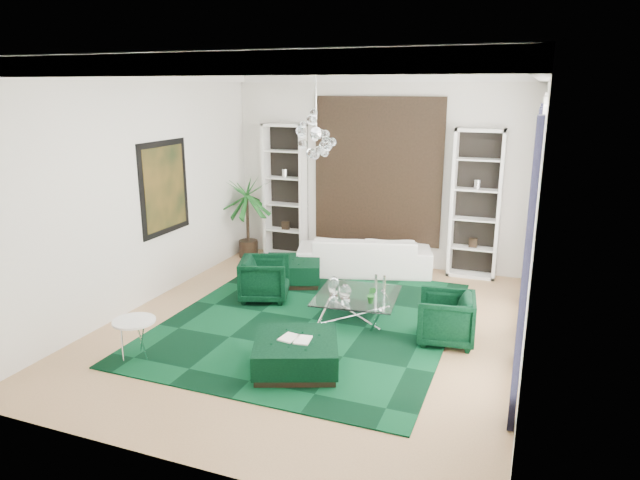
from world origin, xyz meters
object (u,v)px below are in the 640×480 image
at_px(ottoman_side, 293,271).
at_px(palm, 247,207).
at_px(armchair_left, 265,279).
at_px(side_table, 136,340).
at_px(ottoman_front, 296,355).
at_px(sofa, 364,254).
at_px(coffee_table, 357,308).
at_px(armchair_right, 446,318).

distance_m(ottoman_side, palm, 2.15).
bearing_deg(armchair_left, side_table, 147.42).
bearing_deg(ottoman_front, ottoman_side, 114.29).
bearing_deg(side_table, ottoman_front, 12.90).
relative_size(sofa, coffee_table, 2.07).
xyz_separation_m(armchair_left, ottoman_front, (1.49, -2.12, -0.16)).
xyz_separation_m(armchair_left, side_table, (-0.62, -2.60, -0.10)).
bearing_deg(palm, armchair_left, -55.88).
relative_size(armchair_left, ottoman_front, 0.77).
bearing_deg(ottoman_side, coffee_table, -37.75).
height_order(coffee_table, ottoman_front, coffee_table).
height_order(armchair_right, palm, palm).
distance_m(armchair_left, coffee_table, 1.77).
height_order(armchair_right, ottoman_front, armchair_right).
distance_m(sofa, side_table, 4.93).
bearing_deg(coffee_table, sofa, 103.98).
relative_size(armchair_right, side_table, 1.41).
xyz_separation_m(side_table, palm, (-0.84, 4.75, 0.81)).
distance_m(armchair_left, ottoman_side, 0.97).
xyz_separation_m(armchair_right, ottoman_front, (-1.65, -1.52, -0.15)).
relative_size(armchair_right, ottoman_front, 0.75).
height_order(armchair_left, ottoman_front, armchair_left).
relative_size(sofa, side_table, 4.52).
bearing_deg(ottoman_side, side_table, -101.53).
distance_m(side_table, palm, 4.89).
bearing_deg(ottoman_side, armchair_right, -27.06).
xyz_separation_m(armchair_left, coffee_table, (1.73, -0.31, -0.16)).
xyz_separation_m(ottoman_front, side_table, (-2.11, -0.48, 0.06)).
relative_size(ottoman_front, palm, 0.49).
bearing_deg(armchair_right, ottoman_front, -55.20).
xyz_separation_m(ottoman_side, ottoman_front, (1.39, -3.07, -0.01)).
xyz_separation_m(ottoman_front, palm, (-2.95, 4.27, 0.87)).
distance_m(sofa, armchair_right, 3.26).
distance_m(armchair_left, armchair_right, 3.20).
bearing_deg(armchair_right, palm, -128.68).
height_order(ottoman_front, palm, palm).
distance_m(coffee_table, palm, 4.12).
relative_size(ottoman_side, palm, 0.46).
bearing_deg(ottoman_front, coffee_table, 82.33).
height_order(sofa, armchair_left, sofa).
bearing_deg(armchair_left, palm, 15.00).
bearing_deg(armchair_right, ottoman_side, -124.90).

